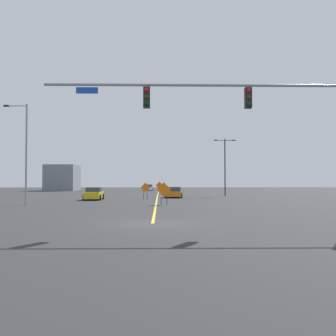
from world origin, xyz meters
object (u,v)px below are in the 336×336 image
(street_lamp_far_left, at_px, (25,150))
(construction_sign_left_lane, at_px, (159,186))
(construction_sign_median_far, at_px, (145,189))
(construction_sign_left_shoulder, at_px, (164,191))
(car_white_passing, at_px, (148,188))
(car_yellow_far, at_px, (94,194))
(traffic_signal_assembly, at_px, (246,111))
(street_lamp_near_right, at_px, (225,162))
(car_orange_approaching, at_px, (174,193))

(street_lamp_far_left, height_order, construction_sign_left_lane, street_lamp_far_left)
(construction_sign_median_far, bearing_deg, construction_sign_left_lane, 86.26)
(construction_sign_left_shoulder, distance_m, car_white_passing, 50.14)
(car_white_passing, relative_size, car_yellow_far, 1.05)
(traffic_signal_assembly, distance_m, construction_sign_left_shoulder, 16.45)
(street_lamp_far_left, height_order, car_yellow_far, street_lamp_far_left)
(street_lamp_near_right, relative_size, construction_sign_left_lane, 4.03)
(street_lamp_far_left, xyz_separation_m, construction_sign_left_lane, (11.69, 34.66, -3.63))
(traffic_signal_assembly, relative_size, car_yellow_far, 3.79)
(construction_sign_left_lane, bearing_deg, car_yellow_far, -106.43)
(street_lamp_near_right, height_order, street_lamp_far_left, street_lamp_far_left)
(traffic_signal_assembly, relative_size, car_white_passing, 3.63)
(traffic_signal_assembly, xyz_separation_m, car_orange_approaching, (-2.62, 30.20, -5.05))
(construction_sign_median_far, bearing_deg, traffic_signal_assembly, -76.65)
(traffic_signal_assembly, height_order, street_lamp_far_left, street_lamp_far_left)
(car_orange_approaching, bearing_deg, street_lamp_far_left, -131.15)
(car_yellow_far, bearing_deg, car_orange_approaching, 31.67)
(construction_sign_median_far, height_order, car_yellow_far, construction_sign_median_far)
(traffic_signal_assembly, relative_size, street_lamp_near_right, 1.93)
(construction_sign_left_shoulder, relative_size, car_orange_approaching, 0.45)
(street_lamp_far_left, bearing_deg, street_lamp_near_right, 45.18)
(street_lamp_near_right, bearing_deg, traffic_signal_assembly, -97.73)
(car_orange_approaching, relative_size, car_yellow_far, 1.09)
(street_lamp_near_right, xyz_separation_m, construction_sign_left_shoulder, (-8.86, -20.53, -3.48))
(street_lamp_near_right, bearing_deg, construction_sign_median_far, -136.13)
(construction_sign_left_lane, xyz_separation_m, car_yellow_far, (-7.32, -24.83, -0.58))
(construction_sign_left_shoulder, bearing_deg, construction_sign_left_lane, 90.78)
(street_lamp_far_left, bearing_deg, construction_sign_left_shoulder, 2.92)
(car_yellow_far, bearing_deg, car_white_passing, 83.13)
(traffic_signal_assembly, height_order, car_yellow_far, traffic_signal_assembly)
(traffic_signal_assembly, distance_m, construction_sign_median_far, 26.47)
(construction_sign_left_lane, relative_size, construction_sign_left_shoulder, 1.00)
(street_lamp_near_right, distance_m, car_orange_approaching, 10.24)
(street_lamp_near_right, relative_size, construction_sign_median_far, 4.17)
(street_lamp_near_right, distance_m, car_yellow_far, 20.54)
(construction_sign_median_far, height_order, construction_sign_left_shoulder, construction_sign_left_shoulder)
(street_lamp_far_left, height_order, construction_sign_left_shoulder, street_lamp_far_left)
(construction_sign_left_shoulder, height_order, car_yellow_far, construction_sign_left_shoulder)
(construction_sign_left_shoulder, bearing_deg, street_lamp_far_left, -177.08)
(street_lamp_near_right, xyz_separation_m, car_orange_approaching, (-7.48, -5.66, -4.11))
(construction_sign_left_lane, bearing_deg, car_white_passing, 98.53)
(construction_sign_left_lane, xyz_separation_m, car_orange_approaching, (1.84, -19.17, -0.60))
(street_lamp_far_left, bearing_deg, construction_sign_median_far, 46.52)
(construction_sign_left_shoulder, bearing_deg, car_yellow_far, 130.21)
(street_lamp_far_left, relative_size, car_orange_approaching, 1.98)
(car_white_passing, distance_m, car_yellow_far, 41.13)
(car_yellow_far, bearing_deg, construction_sign_median_far, 8.33)
(traffic_signal_assembly, height_order, construction_sign_left_shoulder, traffic_signal_assembly)
(traffic_signal_assembly, distance_m, car_yellow_far, 27.68)
(street_lamp_far_left, relative_size, construction_sign_left_shoulder, 4.40)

